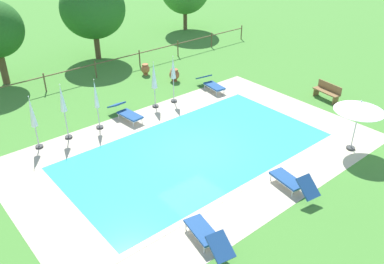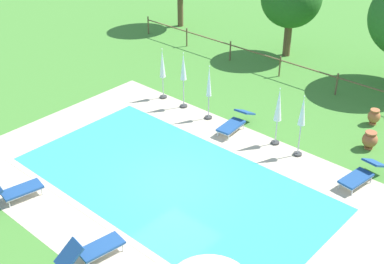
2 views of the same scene
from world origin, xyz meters
name	(u,v)px [view 1 (image 1 of 2)]	position (x,y,z in m)	size (l,w,h in m)	color
ground_plane	(196,151)	(0.00, 0.00, 0.00)	(160.00, 160.00, 0.00)	#478433
pool_deck_paving	(196,150)	(0.00, 0.00, 0.00)	(14.63, 9.52, 0.01)	beige
swimming_pool_water	(196,150)	(0.00, 0.00, 0.01)	(10.86, 5.75, 0.01)	#38C6D1
pool_coping_rim	(196,150)	(0.00, 0.00, 0.01)	(11.34, 6.23, 0.01)	beige
sun_lounger_north_near_steps	(211,84)	(4.77, 4.30, 0.35)	(0.87, 2.14, 0.70)	navy
sun_lounger_north_mid	(293,182)	(0.86, -4.21, 0.38)	(0.89, 2.04, 0.87)	navy
sun_lounger_north_far	(126,112)	(-0.69, 4.31, 0.35)	(0.79, 2.12, 0.70)	navy
sun_lounger_north_end	(207,235)	(-3.20, -4.20, 0.36)	(0.98, 2.12, 0.77)	navy
patio_umbrella_open_foreground	(360,106)	(5.01, -4.05, 1.97)	(1.97, 1.97, 2.24)	#383838
patio_umbrella_closed_row_west	(154,78)	(1.14, 4.50, 1.56)	(0.32, 0.32, 2.37)	#383838
patio_umbrella_closed_row_mid_west	(32,115)	(-4.88, 4.45, 1.52)	(0.32, 0.32, 2.36)	#383838
patio_umbrella_closed_row_centre	(96,98)	(-2.10, 4.32, 1.48)	(0.32, 0.32, 2.39)	#383838
patio_umbrella_closed_row_mid_east	(63,102)	(-3.58, 4.40, 1.71)	(0.32, 0.32, 2.53)	#383838
patio_umbrella_closed_row_east	(173,71)	(2.22, 4.37, 1.67)	(0.32, 0.32, 2.47)	#383838
wooden_bench_lawn_side	(327,91)	(8.51, -0.55, 0.47)	(0.65, 1.55, 0.87)	olive
terracotta_urn_near_fence	(174,75)	(3.98, 6.58, 0.38)	(0.58, 0.58, 0.71)	#A85B38
terracotta_urn_by_tree	(145,69)	(3.26, 8.47, 0.36)	(0.51, 0.51, 0.67)	#B7663D
perimeter_fence	(95,67)	(0.76, 9.92, 0.69)	(24.60, 0.08, 1.05)	brown
tree_east_mid	(93,9)	(2.55, 12.96, 3.24)	(4.07, 4.07, 5.12)	brown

